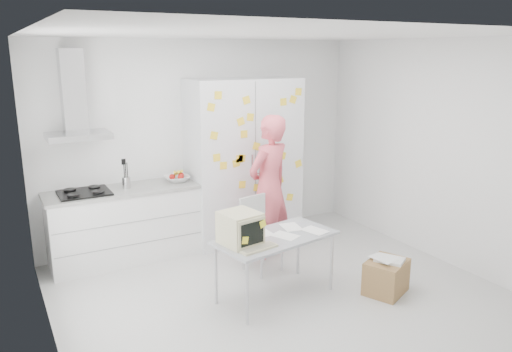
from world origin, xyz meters
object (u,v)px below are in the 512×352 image
person (269,187)px  cardboard_box (386,276)px  desk (254,233)px  chair (259,229)px

person → cardboard_box: 1.76m
desk → cardboard_box: desk is taller
desk → cardboard_box: bearing=-29.6°
desk → cardboard_box: size_ratio=2.40×
person → cardboard_box: bearing=91.6°
desk → person: bearing=43.1°
desk → chair: 0.89m
chair → cardboard_box: size_ratio=1.57×
person → desk: bearing=32.8°
desk → chair: desk is taller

